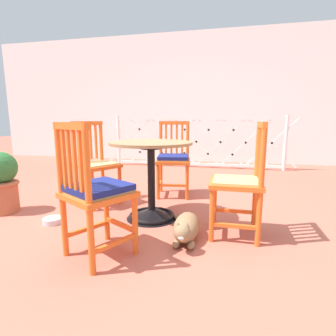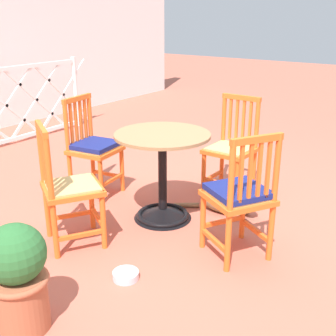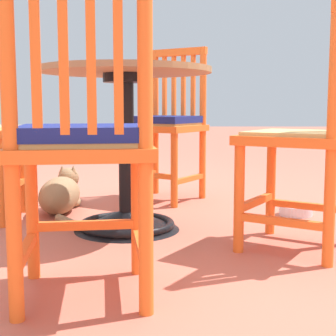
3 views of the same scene
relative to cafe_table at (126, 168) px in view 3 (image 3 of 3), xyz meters
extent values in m
plane|color=#BC604C|center=(0.04, -0.19, -0.28)|extent=(24.00, 24.00, 0.00)
cone|color=black|center=(0.00, 0.00, -0.23)|extent=(0.48, 0.48, 0.10)
torus|color=black|center=(0.00, 0.00, -0.26)|extent=(0.44, 0.44, 0.04)
cylinder|color=black|center=(0.00, 0.00, 0.09)|extent=(0.07, 0.07, 0.66)
cylinder|color=black|center=(0.00, 0.00, 0.40)|extent=(0.20, 0.20, 0.04)
cylinder|color=#9E754C|center=(0.00, 0.00, 0.43)|extent=(0.76, 0.76, 0.02)
cylinder|color=orange|center=(-0.21, -0.52, -0.06)|extent=(0.04, 0.04, 0.45)
cylinder|color=orange|center=(0.08, -0.69, -0.06)|extent=(0.04, 0.04, 0.45)
cylinder|color=orange|center=(-0.38, -0.81, 0.17)|extent=(0.04, 0.04, 0.91)
cylinder|color=orange|center=(-0.09, -0.98, 0.17)|extent=(0.04, 0.04, 0.91)
cube|color=orange|center=(-0.30, -0.66, -0.14)|extent=(0.19, 0.31, 0.03)
cube|color=orange|center=(0.00, -0.83, -0.14)|extent=(0.19, 0.31, 0.03)
cube|color=orange|center=(-0.07, -0.60, -0.11)|extent=(0.31, 0.19, 0.03)
cube|color=orange|center=(-0.15, -0.75, 0.15)|extent=(0.55, 0.55, 0.04)
cube|color=tan|center=(-0.15, -0.75, 0.17)|extent=(0.48, 0.48, 0.02)
cube|color=orange|center=(-0.32, -0.84, 0.40)|extent=(0.03, 0.03, 0.39)
cube|color=orange|center=(-0.27, -0.88, 0.40)|extent=(0.03, 0.03, 0.39)
cube|color=orange|center=(-0.21, -0.91, 0.40)|extent=(0.03, 0.03, 0.39)
cube|color=orange|center=(-0.15, -0.95, 0.40)|extent=(0.03, 0.03, 0.39)
cube|color=orange|center=(-0.24, -0.89, 0.61)|extent=(0.34, 0.22, 0.04)
cube|color=navy|center=(-0.15, -0.75, 0.20)|extent=(0.49, 0.49, 0.04)
cylinder|color=orange|center=(0.59, -0.38, -0.06)|extent=(0.04, 0.04, 0.45)
cylinder|color=orange|center=(0.59, -0.04, -0.06)|extent=(0.04, 0.04, 0.45)
cube|color=orange|center=(0.59, -0.21, -0.11)|extent=(0.03, 0.34, 0.03)
cylinder|color=orange|center=(0.24, 0.66, -0.06)|extent=(0.04, 0.04, 0.45)
cylinder|color=orange|center=(-0.10, 0.61, -0.06)|extent=(0.04, 0.04, 0.45)
cylinder|color=orange|center=(0.19, 0.99, 0.17)|extent=(0.04, 0.04, 0.91)
cylinder|color=orange|center=(-0.15, 0.94, 0.17)|extent=(0.04, 0.04, 0.91)
cube|color=orange|center=(0.22, 0.82, -0.14)|extent=(0.08, 0.34, 0.03)
cube|color=orange|center=(-0.12, 0.77, -0.14)|extent=(0.08, 0.34, 0.03)
cube|color=orange|center=(0.07, 0.63, -0.11)|extent=(0.34, 0.08, 0.03)
cube|color=orange|center=(0.05, 0.80, 0.15)|extent=(0.45, 0.45, 0.04)
cube|color=tan|center=(0.05, 0.80, 0.17)|extent=(0.40, 0.40, 0.02)
cube|color=orange|center=(0.12, 0.98, 0.40)|extent=(0.03, 0.02, 0.39)
cube|color=orange|center=(0.06, 0.97, 0.40)|extent=(0.03, 0.02, 0.39)
cube|color=orange|center=(-0.01, 0.96, 0.40)|extent=(0.03, 0.02, 0.39)
cube|color=orange|center=(-0.08, 0.95, 0.40)|extent=(0.03, 0.02, 0.39)
cube|color=navy|center=(0.05, 0.80, 0.20)|extent=(0.41, 0.41, 0.04)
cylinder|color=orange|center=(-0.47, 0.35, -0.06)|extent=(0.04, 0.04, 0.45)
cylinder|color=orange|center=(-0.64, 0.06, -0.06)|extent=(0.04, 0.04, 0.45)
cylinder|color=orange|center=(-0.76, 0.52, 0.17)|extent=(0.04, 0.04, 0.91)
cube|color=orange|center=(-0.61, 0.43, -0.14)|extent=(0.31, 0.20, 0.03)
cube|color=orange|center=(-0.79, 0.14, -0.14)|extent=(0.31, 0.20, 0.03)
cube|color=orange|center=(-0.55, 0.20, -0.11)|extent=(0.20, 0.31, 0.03)
cube|color=orange|center=(-0.70, 0.29, 0.15)|extent=(0.55, 0.55, 0.04)
cube|color=tan|center=(-0.70, 0.29, 0.17)|extent=(0.48, 0.48, 0.02)
ellipsoid|color=#8E704C|center=(0.39, -0.36, -0.19)|extent=(0.21, 0.45, 0.19)
ellipsoid|color=silver|center=(0.39, -0.46, -0.20)|extent=(0.15, 0.18, 0.14)
sphere|color=#8E704C|center=(0.40, -0.61, -0.13)|extent=(0.12, 0.12, 0.12)
ellipsoid|color=silver|center=(0.40, -0.65, -0.15)|extent=(0.05, 0.05, 0.04)
cone|color=#8E704C|center=(0.43, -0.60, -0.08)|extent=(0.04, 0.04, 0.04)
cone|color=#8E704C|center=(0.37, -0.60, -0.08)|extent=(0.04, 0.04, 0.04)
ellipsoid|color=#8E704C|center=(0.45, -0.52, -0.26)|extent=(0.06, 0.12, 0.05)
ellipsoid|color=#8E704C|center=(0.34, -0.53, -0.26)|extent=(0.06, 0.12, 0.05)
cylinder|color=#8E704C|center=(0.28, -0.05, -0.26)|extent=(0.16, 0.20, 0.04)
cylinder|color=silver|center=(-0.84, -0.32, -0.26)|extent=(0.17, 0.17, 0.05)
camera|label=1|loc=(0.68, -2.30, 0.64)|focal=28.12mm
camera|label=2|loc=(-2.60, -1.92, 1.34)|focal=45.94mm
camera|label=3|loc=(-0.23, 2.25, 0.27)|focal=53.84mm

